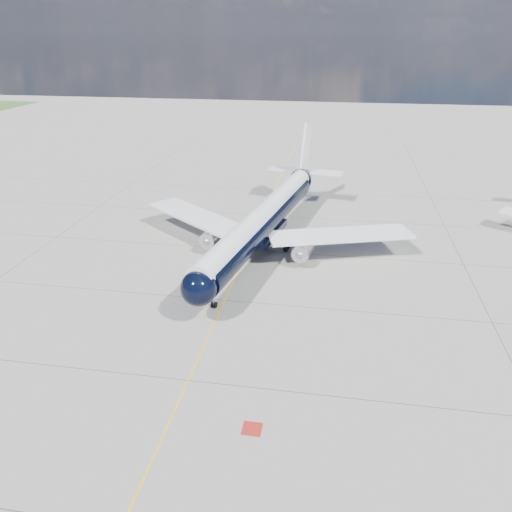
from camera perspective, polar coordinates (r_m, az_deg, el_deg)
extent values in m
plane|color=gray|center=(76.99, -0.32, 2.18)|extent=(320.00, 320.00, 0.00)
cube|color=#F6B60C|center=(72.46, -0.99, 0.70)|extent=(0.16, 160.00, 0.01)
cube|color=maroon|center=(42.35, -0.46, -19.14)|extent=(1.60, 1.60, 0.01)
cylinder|color=black|center=(70.47, 0.72, 3.81)|extent=(10.77, 39.37, 3.93)
sphere|color=black|center=(53.03, -6.57, -3.66)|extent=(4.56, 4.56, 3.93)
cone|color=black|center=(92.51, 5.68, 9.17)|extent=(5.14, 7.82, 3.93)
cylinder|color=silver|center=(70.13, 0.72, 4.56)|extent=(10.28, 41.26, 3.07)
cube|color=black|center=(52.60, -6.70, -3.22)|extent=(2.66, 1.66, 0.57)
cube|color=silver|center=(76.09, -6.68, 4.49)|extent=(18.81, 16.32, 0.33)
cube|color=silver|center=(69.75, 9.61, 2.41)|extent=(20.48, 11.02, 0.33)
cube|color=black|center=(70.99, 0.71, 2.72)|extent=(6.09, 10.94, 1.03)
cylinder|color=#B6B6BD|center=(71.79, -4.91, 2.30)|extent=(3.12, 5.09, 2.32)
cylinder|color=#B6B6BD|center=(67.68, 5.53, 0.86)|extent=(3.12, 5.09, 2.32)
sphere|color=gray|center=(69.97, -5.64, 1.67)|extent=(1.32, 1.32, 1.14)
sphere|color=gray|center=(65.75, 5.05, 0.14)|extent=(1.32, 1.32, 1.14)
cube|color=silver|center=(71.67, -4.87, 2.94)|extent=(0.80, 3.30, 1.14)
cube|color=silver|center=(67.56, 5.60, 1.53)|extent=(0.80, 3.30, 1.14)
cube|color=silver|center=(90.78, 5.73, 12.30)|extent=(1.48, 6.52, 8.82)
cube|color=silver|center=(92.30, 5.70, 9.66)|extent=(13.82, 5.62, 0.23)
cylinder|color=gray|center=(57.35, -4.86, -4.75)|extent=(0.22, 0.22, 2.17)
cylinder|color=black|center=(57.88, -5.02, -5.52)|extent=(0.31, 0.75, 0.72)
cylinder|color=black|center=(57.73, -4.64, -5.59)|extent=(0.31, 0.75, 0.72)
cylinder|color=gray|center=(73.95, -1.33, 2.38)|extent=(0.31, 0.31, 1.96)
cylinder|color=gray|center=(72.02, 3.60, 1.71)|extent=(0.31, 0.31, 1.96)
cylinder|color=black|center=(73.78, -1.48, 1.63)|extent=(0.66, 1.20, 1.14)
cylinder|color=black|center=(74.76, -1.17, 1.95)|extent=(0.66, 1.20, 1.14)
cylinder|color=black|center=(71.84, 3.46, 0.94)|extent=(0.66, 1.20, 1.14)
cylinder|color=black|center=(72.85, 3.71, 1.27)|extent=(0.66, 1.20, 1.14)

